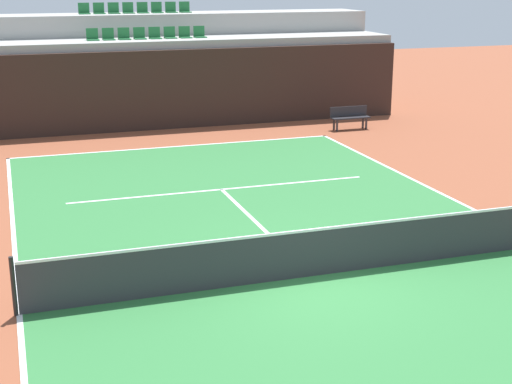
# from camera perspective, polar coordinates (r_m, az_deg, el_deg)

# --- Properties ---
(ground_plane) EXTENTS (80.00, 80.00, 0.00)m
(ground_plane) POSITION_cam_1_polar(r_m,az_deg,el_deg) (14.74, 4.28, -6.39)
(ground_plane) COLOR brown
(court_surface) EXTENTS (11.00, 24.00, 0.01)m
(court_surface) POSITION_cam_1_polar(r_m,az_deg,el_deg) (14.74, 4.28, -6.37)
(court_surface) COLOR #2D7238
(court_surface) RESTS_ON ground_plane
(baseline_far) EXTENTS (11.00, 0.10, 0.00)m
(baseline_far) POSITION_cam_1_polar(r_m,az_deg,el_deg) (25.67, -6.03, 3.45)
(baseline_far) COLOR white
(baseline_far) RESTS_ON court_surface
(sideline_left) EXTENTS (0.10, 24.00, 0.00)m
(sideline_left) POSITION_cam_1_polar(r_m,az_deg,el_deg) (13.73, -17.48, -8.85)
(sideline_left) COLOR white
(sideline_left) RESTS_ON court_surface
(service_line_far) EXTENTS (8.26, 0.10, 0.00)m
(service_line_far) POSITION_cam_1_polar(r_m,az_deg,el_deg) (20.45, -2.62, 0.20)
(service_line_far) COLOR white
(service_line_far) RESTS_ON court_surface
(centre_service_line) EXTENTS (0.10, 6.40, 0.00)m
(centre_service_line) POSITION_cam_1_polar(r_m,az_deg,el_deg) (17.53, 0.26, -2.55)
(centre_service_line) COLOR white
(centre_service_line) RESTS_ON court_surface
(back_wall) EXTENTS (19.51, 0.30, 2.94)m
(back_wall) POSITION_cam_1_polar(r_m,az_deg,el_deg) (28.47, -7.54, 7.65)
(back_wall) COLOR black
(back_wall) RESTS_ON ground_plane
(stands_tier_lower) EXTENTS (19.51, 2.40, 3.24)m
(stands_tier_lower) POSITION_cam_1_polar(r_m,az_deg,el_deg) (29.76, -8.06, 8.29)
(stands_tier_lower) COLOR #9E9E99
(stands_tier_lower) RESTS_ON ground_plane
(stands_tier_upper) EXTENTS (19.51, 2.40, 4.08)m
(stands_tier_upper) POSITION_cam_1_polar(r_m,az_deg,el_deg) (32.06, -8.90, 9.57)
(stands_tier_upper) COLOR #9E9E99
(stands_tier_upper) RESTS_ON ground_plane
(seating_row_lower) EXTENTS (4.57, 0.44, 0.44)m
(seating_row_lower) POSITION_cam_1_polar(r_m,az_deg,el_deg) (29.67, -8.23, 11.65)
(seating_row_lower) COLOR #1E6633
(seating_row_lower) RESTS_ON stands_tier_lower
(seating_row_upper) EXTENTS (4.57, 0.44, 0.44)m
(seating_row_upper) POSITION_cam_1_polar(r_m,az_deg,el_deg) (31.98, -9.10, 13.44)
(seating_row_upper) COLOR #1E6633
(seating_row_upper) RESTS_ON stands_tier_upper
(tennis_net) EXTENTS (11.08, 0.08, 1.07)m
(tennis_net) POSITION_cam_1_polar(r_m,az_deg,el_deg) (14.55, 4.32, -4.54)
(tennis_net) COLOR black
(tennis_net) RESTS_ON court_surface
(player_bench) EXTENTS (1.50, 0.40, 0.85)m
(player_bench) POSITION_cam_1_polar(r_m,az_deg,el_deg) (28.59, 7.10, 5.74)
(player_bench) COLOR #232328
(player_bench) RESTS_ON ground_plane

